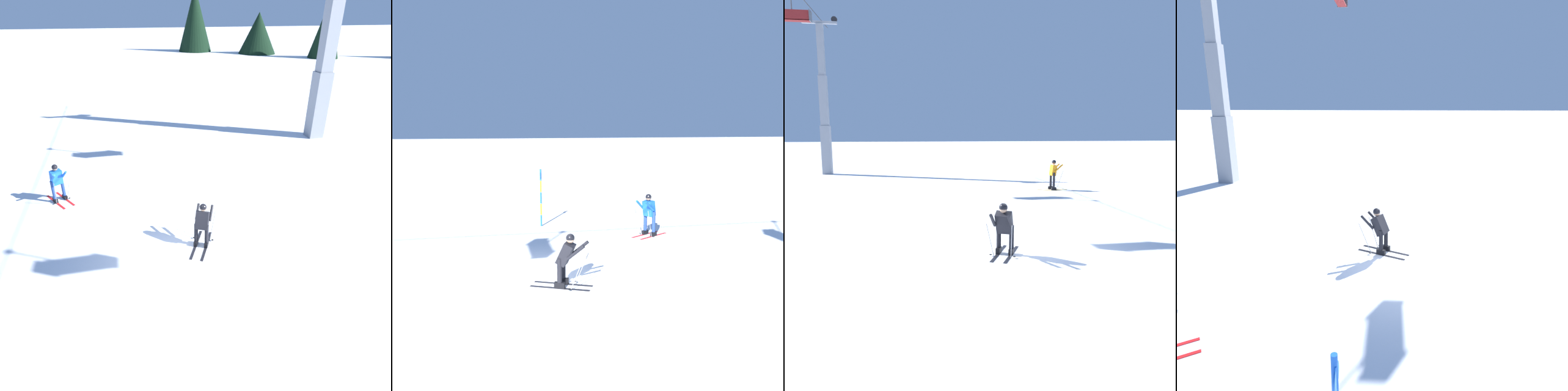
% 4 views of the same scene
% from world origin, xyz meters
% --- Properties ---
extents(ground_plane, '(260.00, 260.00, 0.00)m').
position_xyz_m(ground_plane, '(0.00, 0.00, 0.00)').
color(ground_plane, white).
extents(skier_carving_main, '(1.66, 1.16, 1.56)m').
position_xyz_m(skier_carving_main, '(-0.73, 1.13, 0.82)').
color(skier_carving_main, black).
rests_on(skier_carving_main, ground_plane).
extents(lift_tower_far, '(0.69, 2.59, 11.83)m').
position_xyz_m(lift_tower_far, '(22.35, 10.29, 4.97)').
color(lift_tower_far, gray).
rests_on(lift_tower_far, ground_plane).
extents(chairlift_seat_middle, '(0.61, 2.08, 2.11)m').
position_xyz_m(chairlift_seat_middle, '(15.08, 10.29, 9.94)').
color(chairlift_seat_middle, black).
extents(skier_distant_uphill, '(0.72, 1.67, 1.74)m').
position_xyz_m(skier_distant_uphill, '(11.15, -4.32, 1.00)').
color(skier_distant_uphill, yellow).
rests_on(skier_distant_uphill, ground_plane).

